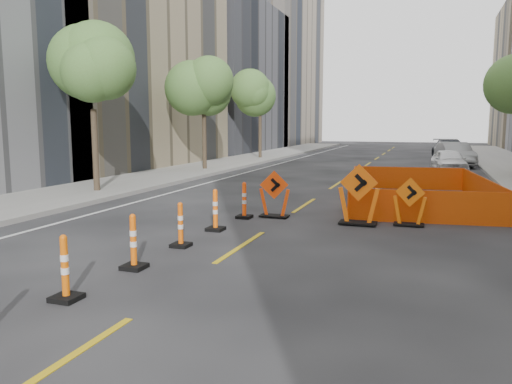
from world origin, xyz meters
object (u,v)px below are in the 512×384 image
at_px(chevron_sign_left, 274,194).
at_px(parked_car_far, 449,149).
at_px(channelizer_3, 65,268).
at_px(channelizer_4, 133,241).
at_px(parked_car_mid, 455,154).
at_px(channelizer_7, 244,200).
at_px(channelizer_6, 215,210).
at_px(chevron_sign_center, 359,195).
at_px(parked_car_near, 449,161).
at_px(channelizer_5, 181,225).
at_px(chevron_sign_right, 410,202).

xyz_separation_m(chevron_sign_left, parked_car_far, (5.67, 26.76, 0.08)).
distance_m(channelizer_3, channelizer_4, 1.84).
distance_m(channelizer_4, chevron_sign_left, 6.02).
bearing_deg(channelizer_4, parked_car_mid, 75.70).
height_order(channelizer_7, parked_car_mid, parked_car_mid).
relative_size(channelizer_3, channelizer_6, 0.98).
height_order(channelizer_4, parked_car_far, parked_car_far).
relative_size(chevron_sign_center, parked_car_near, 0.43).
xyz_separation_m(channelizer_5, chevron_sign_center, (3.45, 3.82, 0.33)).
height_order(chevron_sign_left, chevron_sign_right, chevron_sign_left).
relative_size(channelizer_7, parked_car_mid, 0.23).
bearing_deg(chevron_sign_center, parked_car_mid, 75.60).
bearing_deg(channelizer_5, channelizer_7, 87.60).
bearing_deg(parked_car_near, channelizer_4, -114.12).
xyz_separation_m(channelizer_3, parked_car_mid, (6.82, 28.40, 0.24)).
bearing_deg(channelizer_6, channelizer_4, -91.27).
relative_size(channelizer_7, parked_car_near, 0.27).
bearing_deg(parked_car_far, channelizer_5, -108.21).
height_order(channelizer_3, channelizer_6, channelizer_6).
height_order(channelizer_5, channelizer_6, channelizer_6).
relative_size(channelizer_5, chevron_sign_left, 0.73).
bearing_deg(parked_car_far, channelizer_7, -109.48).
relative_size(chevron_sign_left, parked_car_mid, 0.30).
bearing_deg(chevron_sign_left, channelizer_4, -120.54).
height_order(chevron_sign_center, parked_car_near, chevron_sign_center).
xyz_separation_m(channelizer_3, chevron_sign_center, (3.54, 7.49, 0.31)).
distance_m(chevron_sign_right, parked_car_far, 26.81).
height_order(channelizer_6, chevron_sign_left, chevron_sign_left).
bearing_deg(channelizer_3, parked_car_mid, 76.49).
bearing_deg(channelizer_4, chevron_sign_left, 80.57).
relative_size(chevron_sign_left, parked_car_far, 0.26).
relative_size(channelizer_3, channelizer_4, 0.99).
height_order(chevron_sign_left, chevron_sign_center, chevron_sign_center).
height_order(channelizer_6, parked_car_far, parked_car_far).
distance_m(chevron_sign_left, parked_car_mid, 21.42).
distance_m(channelizer_3, chevron_sign_left, 7.85).
height_order(parked_car_mid, parked_car_far, parked_car_far).
distance_m(channelizer_5, parked_car_near, 20.77).
xyz_separation_m(channelizer_7, parked_car_far, (6.46, 27.19, 0.24)).
xyz_separation_m(channelizer_3, channelizer_7, (0.25, 7.35, 0.00)).
bearing_deg(parked_car_near, channelizer_3, -113.04).
distance_m(channelizer_5, chevron_sign_right, 6.31).
height_order(channelizer_5, chevron_sign_left, chevron_sign_left).
bearing_deg(channelizer_6, parked_car_near, 70.95).
relative_size(channelizer_4, parked_car_mid, 0.23).
xyz_separation_m(chevron_sign_left, chevron_sign_center, (2.50, -0.28, 0.14)).
relative_size(chevron_sign_left, chevron_sign_center, 0.83).
relative_size(channelizer_4, channelizer_6, 0.99).
relative_size(channelizer_3, chevron_sign_right, 0.80).
relative_size(chevron_sign_right, parked_car_near, 0.34).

